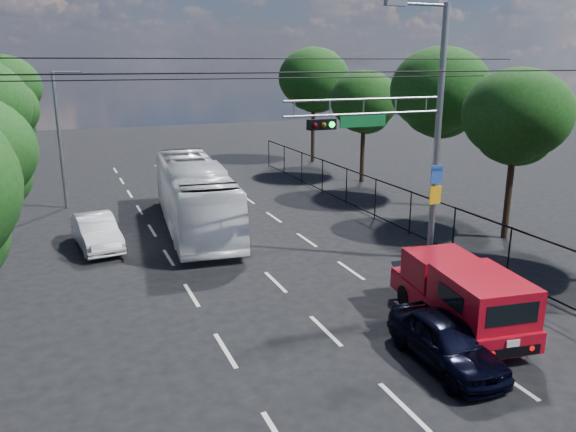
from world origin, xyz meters
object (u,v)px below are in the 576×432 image
navy_hatchback (446,341)px  white_bus (194,195)px  signal_mast (411,126)px  white_van (96,232)px  red_pickup (461,294)px

navy_hatchback → white_bus: size_ratio=0.34×
signal_mast → white_van: 13.33m
navy_hatchback → white_van: bearing=122.2°
signal_mast → white_bus: bearing=129.3°
red_pickup → white_van: bearing=128.2°
signal_mast → white_van: size_ratio=2.27×
signal_mast → navy_hatchback: 8.85m
navy_hatchback → white_van: size_ratio=0.91×
red_pickup → navy_hatchback: red_pickup is taller
white_van → navy_hatchback: bearing=-66.9°
signal_mast → white_bus: size_ratio=0.85×
signal_mast → white_bus: (-6.31, 7.70, -3.69)m
red_pickup → navy_hatchback: bearing=-137.3°
white_bus → red_pickup: bearing=-64.6°
navy_hatchback → white_bus: (-3.02, 14.52, 0.91)m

